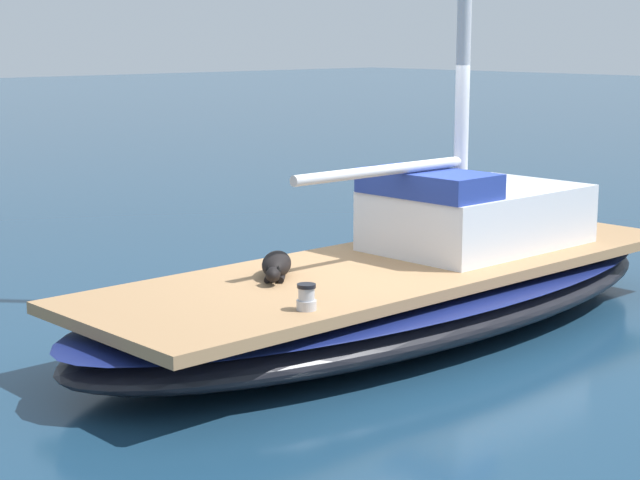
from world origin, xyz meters
TOP-DOWN VIEW (x-y plane):
  - ground_plane at (0.00, 0.00)m, footprint 120.00×120.00m
  - sailboat_main at (0.00, 0.00)m, footprint 2.58×7.26m
  - cabin_house at (-0.01, 1.12)m, footprint 1.42×2.23m
  - dog_black at (-0.31, -1.25)m, footprint 0.73×0.73m
  - deck_winch at (0.73, -1.81)m, footprint 0.16×0.16m

SIDE VIEW (x-z plane):
  - ground_plane at x=0.00m, z-range 0.00..0.00m
  - sailboat_main at x=0.00m, z-range 0.01..0.67m
  - deck_winch at x=0.73m, z-range 0.65..0.86m
  - dog_black at x=-0.31m, z-range 0.66..0.88m
  - cabin_house at x=-0.01m, z-range 0.59..1.43m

